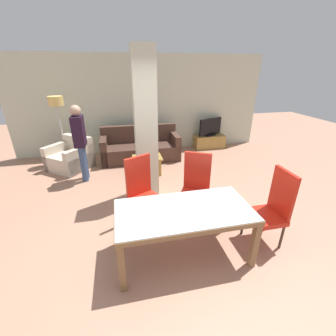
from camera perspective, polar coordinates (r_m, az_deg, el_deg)
The scene contains 15 objects.
ground_plane at distance 3.33m, azimuth 3.73°, elevation -20.82°, with size 18.00×18.00×0.00m, color #A6765E.
back_wall at distance 6.76m, azimuth -6.52°, elevation 15.61°, with size 7.20×0.09×2.70m.
divider_pillar at distance 4.12m, azimuth -5.71°, elevation 10.03°, with size 0.39×0.36×2.70m.
dining_table at distance 2.95m, azimuth 4.04°, elevation -12.78°, with size 1.72×0.86×0.73m.
dining_chair_far_left at distance 3.58m, azimuth -6.44°, elevation -5.61°, with size 0.62×0.62×1.12m.
dining_chair_far_right at distance 3.71m, azimuth 7.02°, elevation -4.50°, with size 0.62×0.62×1.12m.
dining_chair_head_right at distance 3.48m, azimuth 24.97°, elevation -8.95°, with size 0.46×0.46×1.12m.
sofa at distance 6.27m, azimuth -6.98°, elevation 5.00°, with size 2.08×0.85×0.89m.
armchair at distance 6.14m, azimuth -23.47°, elevation 2.40°, with size 1.21×1.20×0.77m.
coffee_table at distance 5.36m, azimuth -5.23°, elevation 0.73°, with size 0.68×0.48×0.43m.
bottle at distance 5.18m, azimuth -3.93°, elevation 3.45°, with size 0.07×0.07×0.22m.
tv_stand at distance 7.25m, azimuth 10.42°, elevation 6.62°, with size 0.94×0.40×0.40m.
tv_screen at distance 7.13m, azimuth 10.70°, elevation 10.13°, with size 0.80×0.36×0.53m.
floor_lamp at distance 6.33m, azimuth -26.36°, elevation 13.62°, with size 0.35×0.35×1.71m.
standing_person at distance 5.17m, azimuth -21.46°, elevation 6.89°, with size 0.22×0.38×1.66m.
Camera 1 is at (-0.70, -2.25, 2.36)m, focal length 24.00 mm.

